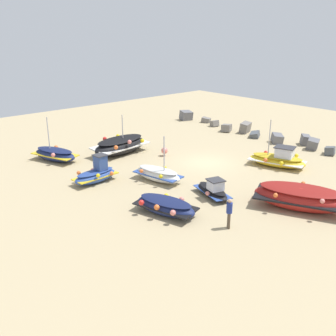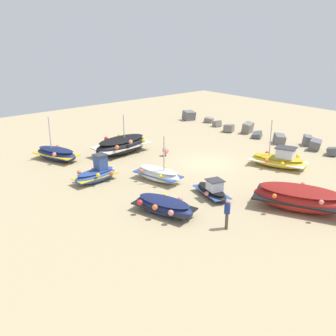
{
  "view_description": "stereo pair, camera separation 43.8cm",
  "coord_description": "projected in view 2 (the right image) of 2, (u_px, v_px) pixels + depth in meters",
  "views": [
    {
      "loc": [
        20.5,
        -22.33,
        10.14
      ],
      "look_at": [
        0.78,
        -4.84,
        0.9
      ],
      "focal_mm": 42.53,
      "sensor_mm": 36.0,
      "label": 1
    },
    {
      "loc": [
        20.79,
        -22.0,
        10.14
      ],
      "look_at": [
        0.78,
        -4.84,
        0.9
      ],
      "focal_mm": 42.53,
      "sensor_mm": 36.0,
      "label": 2
    }
  ],
  "objects": [
    {
      "name": "fishing_boat_2",
      "position": [
        299.0,
        198.0,
        23.36
      ],
      "size": [
        5.82,
        4.21,
        1.49
      ],
      "rotation": [
        0.0,
        0.0,
        3.57
      ],
      "color": "maroon",
      "rests_on": "ground_plane"
    },
    {
      "name": "fishing_boat_3",
      "position": [
        164.0,
        206.0,
        22.94
      ],
      "size": [
        4.12,
        2.49,
        0.95
      ],
      "rotation": [
        0.0,
        0.0,
        3.39
      ],
      "color": "navy",
      "rests_on": "ground_plane"
    },
    {
      "name": "breakwater_rocks",
      "position": [
        276.0,
        136.0,
        38.06
      ],
      "size": [
        25.83,
        2.97,
        1.3
      ],
      "color": "slate",
      "rests_on": "ground_plane"
    },
    {
      "name": "fishing_boat_0",
      "position": [
        122.0,
        145.0,
        33.98
      ],
      "size": [
        2.88,
        5.5,
        3.41
      ],
      "rotation": [
        0.0,
        0.0,
        4.82
      ],
      "color": "black",
      "rests_on": "ground_plane"
    },
    {
      "name": "fishing_boat_4",
      "position": [
        158.0,
        174.0,
        27.9
      ],
      "size": [
        3.89,
        2.08,
        3.34
      ],
      "rotation": [
        0.0,
        0.0,
        3.33
      ],
      "color": "white",
      "rests_on": "ground_plane"
    },
    {
      "name": "mooring_buoy_1",
      "position": [
        166.0,
        151.0,
        33.43
      ],
      "size": [
        0.55,
        0.55,
        0.74
      ],
      "color": "#3F3F42",
      "rests_on": "ground_plane"
    },
    {
      "name": "fishing_boat_7",
      "position": [
        212.0,
        191.0,
        25.26
      ],
      "size": [
        3.25,
        1.94,
        1.27
      ],
      "rotation": [
        0.0,
        0.0,
        6.01
      ],
      "color": "black",
      "rests_on": "ground_plane"
    },
    {
      "name": "person_walking",
      "position": [
        227.0,
        212.0,
        21.04
      ],
      "size": [
        0.32,
        0.32,
        1.71
      ],
      "rotation": [
        0.0,
        0.0,
        0.91
      ],
      "color": "brown",
      "rests_on": "ground_plane"
    },
    {
      "name": "fishing_boat_1",
      "position": [
        96.0,
        174.0,
        27.75
      ],
      "size": [
        1.79,
        3.35,
        1.91
      ],
      "rotation": [
        0.0,
        0.0,
        1.64
      ],
      "color": "#2D4C9E",
      "rests_on": "ground_plane"
    },
    {
      "name": "fishing_boat_6",
      "position": [
        279.0,
        160.0,
        30.75
      ],
      "size": [
        4.73,
        3.12,
        3.63
      ],
      "rotation": [
        0.0,
        0.0,
        0.32
      ],
      "color": "gold",
      "rests_on": "ground_plane"
    },
    {
      "name": "ground_plane",
      "position": [
        208.0,
        163.0,
        31.76
      ],
      "size": [
        56.42,
        56.42,
        0.0
      ],
      "primitive_type": "plane",
      "color": "tan"
    },
    {
      "name": "fishing_boat_5",
      "position": [
        56.0,
        154.0,
        32.32
      ],
      "size": [
        4.29,
        2.74,
        3.57
      ],
      "rotation": [
        0.0,
        0.0,
        0.33
      ],
      "color": "navy",
      "rests_on": "ground_plane"
    }
  ]
}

